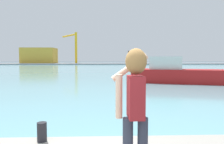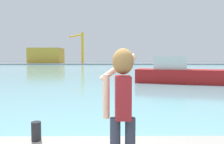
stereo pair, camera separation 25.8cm
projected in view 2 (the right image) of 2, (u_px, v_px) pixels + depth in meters
name	position (u px, v px, depth m)	size (l,w,h in m)	color
ground_plane	(107.00, 68.00, 52.45)	(220.00, 220.00, 0.00)	#334751
harbor_water	(107.00, 68.00, 54.45)	(140.00, 100.00, 0.02)	#6BA8B2
far_shore_dock	(109.00, 63.00, 94.36)	(140.00, 20.00, 0.42)	gray
person_photographer	(122.00, 100.00, 2.87)	(0.52, 0.55, 1.74)	#2D3342
harbor_bollard	(36.00, 131.00, 4.26)	(0.19, 0.19, 0.37)	black
boat_moored	(179.00, 74.00, 20.22)	(8.69, 4.84, 2.46)	#B21919
warehouse_left	(46.00, 56.00, 93.59)	(13.48, 9.90, 6.41)	gold
port_crane	(80.00, 44.00, 93.36)	(8.22, 11.97, 12.91)	yellow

